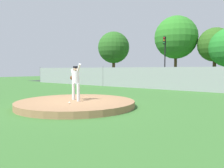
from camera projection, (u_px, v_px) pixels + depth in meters
ground_plane at (145, 94)px, 14.51m from camera, size 80.00×80.00×0.00m
asphalt_strip at (189, 86)px, 21.20m from camera, size 44.00×7.00×0.01m
pitchers_mound at (76, 104)px, 9.77m from camera, size 5.11×5.11×0.26m
pitcher_youth at (76, 79)px, 9.77m from camera, size 0.79×0.37×1.61m
baseball at (69, 103)px, 8.93m from camera, size 0.07×0.07×0.07m
chainlink_fence at (170, 79)px, 17.60m from camera, size 34.60×0.07×1.91m
parked_car_slate at (98, 76)px, 28.62m from camera, size 1.90×4.49×1.62m
parked_car_silver at (176, 77)px, 21.73m from camera, size 2.01×4.70×1.79m
parked_car_white at (134, 76)px, 25.41m from camera, size 1.96×4.36×1.78m
parked_car_navy at (222, 79)px, 19.72m from camera, size 1.98×4.33×1.58m
traffic_cone_orange at (125, 80)px, 29.31m from camera, size 0.40×0.40×0.55m
traffic_light_near at (165, 52)px, 26.66m from camera, size 0.28×0.46×5.49m
tree_leaning_west at (114, 48)px, 35.71m from camera, size 5.01×5.01×7.61m
tree_broad_right at (176, 38)px, 30.68m from camera, size 5.83×5.83×8.91m
tree_slender_far at (215, 45)px, 28.45m from camera, size 4.31×4.31×6.92m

